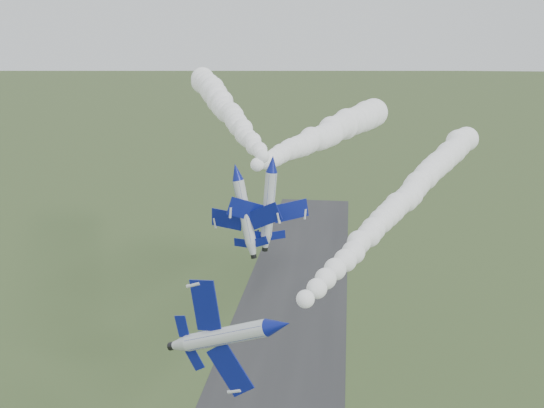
# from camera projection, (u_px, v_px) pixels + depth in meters

# --- Properties ---
(jet_lead) EXTENTS (7.15, 13.66, 10.67)m
(jet_lead) POSITION_uv_depth(u_px,v_px,m) (278.00, 326.00, 52.92)
(jet_lead) COLOR silver
(smoke_trail_jet_lead) EXTENTS (29.60, 76.09, 4.87)m
(smoke_trail_jet_lead) POSITION_uv_depth(u_px,v_px,m) (412.00, 191.00, 88.96)
(smoke_trail_jet_lead) COLOR white
(jet_pair_left) EXTENTS (9.96, 11.72, 3.51)m
(jet_pair_left) POSITION_uv_depth(u_px,v_px,m) (236.00, 172.00, 74.02)
(jet_pair_left) COLOR silver
(smoke_trail_jet_pair_left) EXTENTS (24.25, 50.44, 5.56)m
(smoke_trail_jet_pair_left) POSITION_uv_depth(u_px,v_px,m) (327.00, 133.00, 98.18)
(smoke_trail_jet_pair_left) COLOR white
(jet_pair_right) EXTENTS (10.26, 11.85, 3.07)m
(jet_pair_right) POSITION_uv_depth(u_px,v_px,m) (273.00, 164.00, 73.50)
(jet_pair_right) COLOR silver
(smoke_trail_jet_pair_right) EXTENTS (31.17, 70.94, 5.43)m
(smoke_trail_jet_pair_right) POSITION_uv_depth(u_px,v_px,m) (224.00, 106.00, 110.03)
(smoke_trail_jet_pair_right) COLOR white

